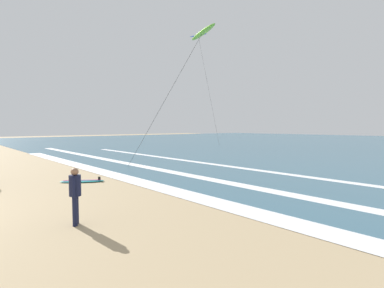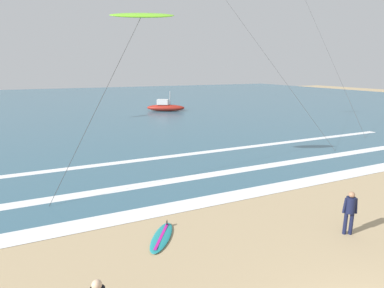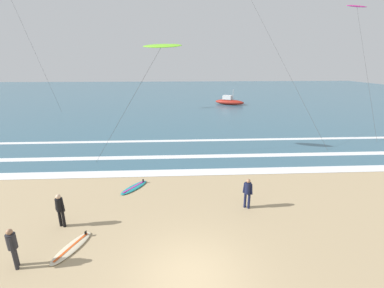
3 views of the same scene
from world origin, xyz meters
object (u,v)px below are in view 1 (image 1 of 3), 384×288
object	(u,v)px
kite_blue_mid_center	(198,36)
surfboard_right_spare	(82,181)
kite_lime_low_near	(202,33)
surfer_left_far	(75,191)

from	to	relation	value
kite_blue_mid_center	surfboard_right_spare	bearing A→B (deg)	-52.75
kite_lime_low_near	kite_blue_mid_center	bearing A→B (deg)	137.60
surfer_left_far	kite_blue_mid_center	distance (m)	42.38
surfer_left_far	kite_lime_low_near	distance (m)	12.62
surfer_left_far	surfboard_right_spare	world-z (taller)	surfer_left_far
kite_blue_mid_center	kite_lime_low_near	bearing A→B (deg)	-42.40
surfer_left_far	kite_blue_mid_center	world-z (taller)	kite_blue_mid_center
surfer_left_far	kite_lime_low_near	size ratio (longest dim) A/B	0.19
surfer_left_far	surfboard_right_spare	xyz separation A→B (m)	(-6.09, 2.50, -0.91)
surfboard_right_spare	kite_blue_mid_center	xyz separation A→B (m)	(-20.20, 26.56, 17.05)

